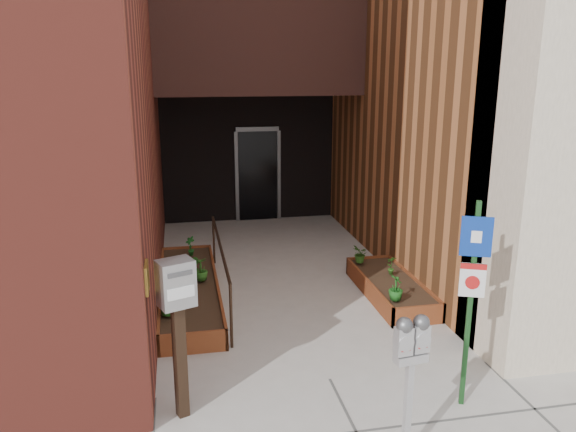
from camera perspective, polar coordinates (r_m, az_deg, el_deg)
ground at (r=6.87m, az=4.27°, el=-16.21°), size 80.00×80.00×0.00m
planter_left at (r=9.03m, az=-9.99°, el=-7.52°), size 0.90×3.60×0.30m
planter_right at (r=9.15m, az=10.38°, el=-7.22°), size 0.80×2.20×0.30m
handrail at (r=8.78m, az=-6.89°, el=-3.76°), size 0.04×3.34×0.90m
parking_meter at (r=5.23m, az=12.42°, el=-13.15°), size 0.33×0.17×1.44m
sign_post at (r=6.08m, az=18.17°, el=-6.59°), size 0.29×0.14×2.27m
payment_dropbox at (r=5.77m, az=-11.20°, el=-8.95°), size 0.41×0.36×1.72m
shrub_left_a at (r=7.82m, az=-12.11°, el=-8.35°), size 0.50×0.50×0.40m
shrub_left_b at (r=9.03m, az=-9.53°, el=-5.22°), size 0.21×0.21×0.33m
shrub_left_c at (r=8.91m, az=-8.81°, el=-5.35°), size 0.29×0.29×0.36m
shrub_left_d at (r=10.08m, az=-9.88°, el=-3.02°), size 0.26×0.26×0.35m
shrub_right_a at (r=8.23m, az=10.91°, el=-7.17°), size 0.24×0.24×0.37m
shrub_right_b at (r=9.21m, az=10.46°, el=-4.92°), size 0.17×0.17×0.31m
shrub_right_c at (r=9.66m, az=7.36°, el=-3.85°), size 0.29×0.29×0.31m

